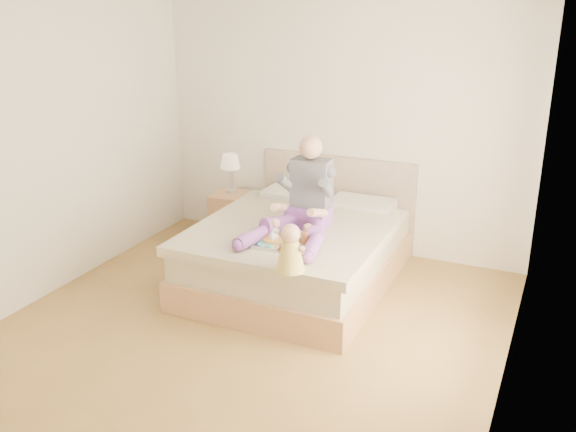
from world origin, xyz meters
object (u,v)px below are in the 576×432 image
at_px(tray, 283,242).
at_px(baby, 291,251).
at_px(nightstand, 234,217).
at_px(adult, 304,203).
at_px(bed, 301,249).

distance_m(tray, baby, 0.53).
height_order(nightstand, adult, adult).
relative_size(nightstand, adult, 0.52).
height_order(adult, tray, adult).
distance_m(nightstand, baby, 2.30).
bearing_deg(tray, baby, -61.52).
distance_m(nightstand, tray, 1.78).
relative_size(bed, adult, 2.11).
xyz_separation_m(bed, tray, (0.11, -0.63, 0.32)).
xyz_separation_m(adult, baby, (0.25, -0.84, -0.10)).
height_order(nightstand, tray, tray).
xyz_separation_m(nightstand, baby, (1.46, -1.70, 0.49)).
distance_m(bed, adult, 0.60).
height_order(bed, nightstand, bed).
bearing_deg(tray, adult, 84.60).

